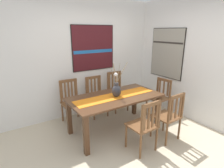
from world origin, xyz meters
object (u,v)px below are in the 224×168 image
object	(u,v)px
chair_0	(144,125)
chair_4	(117,91)
chair_2	(71,101)
painting_on_side_wall	(167,53)
chair_1	(169,116)
chair_5	(159,97)
centerpiece_vase	(117,90)
dining_table	(115,101)
painting_on_back_wall	(93,48)
chair_3	(96,95)

from	to	relation	value
chair_0	chair_4	distance (m)	1.76
chair_2	painting_on_side_wall	bearing A→B (deg)	-13.63
painting_on_side_wall	chair_1	bearing A→B (deg)	-135.17
chair_5	painting_on_side_wall	bearing A→B (deg)	31.20
chair_1	chair_2	bearing A→B (deg)	126.76
chair_1	chair_5	distance (m)	1.03
centerpiece_vase	chair_4	distance (m)	1.16
dining_table	painting_on_back_wall	bearing A→B (deg)	82.93
chair_0	chair_3	size ratio (longest dim) A/B	1.00
centerpiece_vase	chair_1	xyz separation A→B (m)	(0.63, -0.75, -0.41)
chair_5	chair_2	bearing A→B (deg)	155.93
chair_1	chair_3	size ratio (longest dim) A/B	1.00
chair_2	chair_4	xyz separation A→B (m)	(1.22, 0.01, 0.00)
painting_on_back_wall	chair_2	bearing A→B (deg)	-157.94
dining_table	painting_on_side_wall	xyz separation A→B (m)	(1.72, 0.28, 0.79)
chair_4	chair_0	bearing A→B (deg)	-109.71
chair_1	painting_on_side_wall	world-z (taller)	painting_on_side_wall
chair_3	chair_4	world-z (taller)	chair_4
chair_2	chair_4	world-z (taller)	chair_4
centerpiece_vase	painting_on_back_wall	size ratio (longest dim) A/B	0.62
painting_on_back_wall	chair_0	bearing A→B (deg)	-93.39
dining_table	chair_2	bearing A→B (deg)	125.24
painting_on_side_wall	chair_3	bearing A→B (deg)	161.14
dining_table	chair_4	world-z (taller)	chair_4
painting_on_back_wall	chair_1	bearing A→B (deg)	-75.82
chair_5	painting_on_back_wall	world-z (taller)	painting_on_back_wall
dining_table	painting_on_side_wall	world-z (taller)	painting_on_side_wall
painting_on_back_wall	painting_on_side_wall	bearing A→B (deg)	-28.59
dining_table	chair_5	xyz separation A→B (m)	(1.27, 0.01, -0.17)
chair_1	chair_0	bearing A→B (deg)	-179.23
chair_2	painting_on_side_wall	size ratio (longest dim) A/B	0.79
chair_1	chair_4	size ratio (longest dim) A/B	0.96
chair_0	chair_3	xyz separation A→B (m)	(0.00, 1.66, 0.00)
chair_3	chair_4	bearing A→B (deg)	-0.47
chair_5	chair_1	bearing A→B (deg)	-128.28
chair_4	chair_1	bearing A→B (deg)	-89.66
centerpiece_vase	chair_0	bearing A→B (deg)	-87.83
dining_table	chair_0	xyz separation A→B (m)	(0.03, -0.81, -0.15)
centerpiece_vase	chair_1	size ratio (longest dim) A/B	0.73
chair_3	chair_5	world-z (taller)	chair_3
centerpiece_vase	chair_1	bearing A→B (deg)	-49.98
painting_on_back_wall	centerpiece_vase	bearing A→B (deg)	-96.94
chair_0	chair_5	distance (m)	1.49
painting_on_side_wall	centerpiece_vase	bearing A→B (deg)	-169.30
centerpiece_vase	chair_3	size ratio (longest dim) A/B	0.73
chair_0	chair_5	size ratio (longest dim) A/B	1.05
centerpiece_vase	painting_on_back_wall	world-z (taller)	painting_on_back_wall
chair_2	chair_1	bearing A→B (deg)	-53.24
chair_1	chair_2	size ratio (longest dim) A/B	0.98
chair_0	chair_1	xyz separation A→B (m)	(0.60, 0.01, -0.00)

